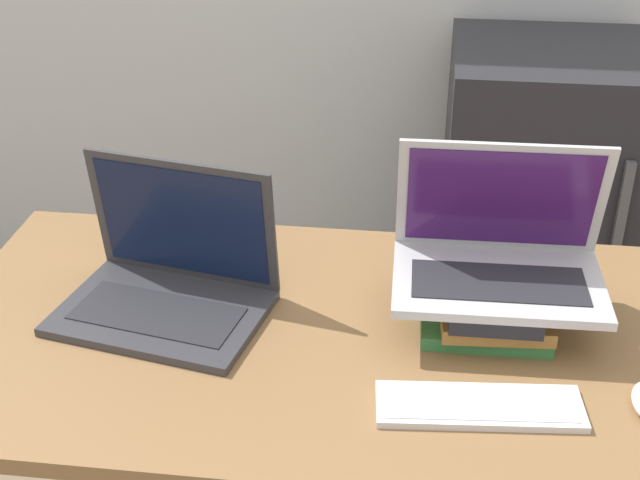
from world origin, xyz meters
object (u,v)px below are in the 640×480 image
object	(u,v)px
laptop_left	(168,282)
mini_fridge	(538,208)
book_stack	(489,299)
laptop_on_books	(499,254)
wireless_keyboard	(479,406)

from	to	relation	value
laptop_left	mini_fridge	distance (m)	1.31
book_stack	laptop_on_books	xyz separation A→B (m)	(0.01, 0.01, 0.09)
book_stack	mini_fridge	size ratio (longest dim) A/B	0.30
wireless_keyboard	laptop_on_books	bearing A→B (deg)	83.34
laptop_left	wireless_keyboard	distance (m)	0.59
laptop_left	laptop_on_books	world-z (taller)	laptop_on_books
book_stack	laptop_on_books	distance (m)	0.09
laptop_left	book_stack	distance (m)	0.57
laptop_left	mini_fridge	bearing A→B (deg)	52.58
laptop_left	laptop_on_books	size ratio (longest dim) A/B	1.10
laptop_on_books	wireless_keyboard	distance (m)	0.29
book_stack	wireless_keyboard	bearing A→B (deg)	-94.86
mini_fridge	laptop_left	bearing A→B (deg)	-127.42
book_stack	wireless_keyboard	world-z (taller)	book_stack
laptop_left	wireless_keyboard	bearing A→B (deg)	-21.96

